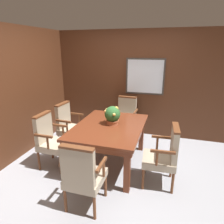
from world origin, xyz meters
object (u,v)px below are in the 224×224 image
chair_left_far (69,125)px  chair_head_far (126,117)px  chair_head_near (83,174)px  dining_table (110,130)px  chair_right_near (165,154)px  chair_left_near (51,139)px  potted_plant (112,115)px

chair_left_far → chair_head_far: same height
chair_head_near → chair_head_far: (0.02, 2.32, 0.00)m
dining_table → chair_head_near: size_ratio=1.59×
dining_table → chair_head_far: chair_head_far is taller
dining_table → chair_head_near: bearing=-89.8°
chair_head_far → chair_right_near: bearing=-54.9°
chair_left_near → chair_right_near: (1.96, 0.03, 0.00)m
dining_table → chair_left_far: 1.06m
chair_left_near → potted_plant: size_ratio=2.97×
chair_left_near → potted_plant: 1.17m
dining_table → chair_head_far: size_ratio=1.59×
dining_table → chair_head_near: (0.00, -1.15, -0.13)m
chair_left_near → potted_plant: bearing=-65.6°
chair_head_far → chair_right_near: same height
dining_table → chair_head_near: 1.15m
chair_head_near → chair_left_near: bearing=-38.7°
chair_head_far → chair_left_near: bearing=-120.4°
chair_head_near → chair_left_near: same height
chair_left_far → potted_plant: (1.02, -0.26, 0.39)m
chair_head_near → potted_plant: bearing=-91.2°
chair_left_near → potted_plant: (1.01, 0.44, 0.39)m
dining_table → chair_left_near: (-0.98, -0.36, -0.13)m
chair_left_near → chair_head_far: (1.00, 1.53, 0.00)m
chair_head_near → chair_left_far: bearing=-56.1°
dining_table → chair_head_near: chair_head_near is taller
dining_table → chair_left_far: bearing=161.3°
chair_head_far → chair_right_near: size_ratio=1.00×
chair_right_near → potted_plant: potted_plant is taller
dining_table → potted_plant: potted_plant is taller
chair_left_near → chair_head_far: size_ratio=1.00×
chair_right_near → chair_head_far: bearing=-151.6°
dining_table → chair_left_far: chair_left_far is taller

